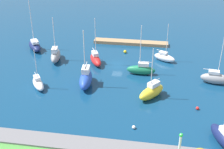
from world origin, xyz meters
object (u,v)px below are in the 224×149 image
at_px(sailboat_gray_far_south, 56,55).
at_px(sailboat_white_west_end, 38,83).
at_px(sailboat_white_off_beacon, 164,57).
at_px(sailboat_yellow_east_end, 152,91).
at_px(sailboat_green_lone_south, 141,69).
at_px(sailboat_gray_mid_basin, 215,78).
at_px(harbor_beacon, 180,142).
at_px(sailboat_red_along_channel, 96,59).
at_px(sailboat_navy_lone_north, 223,137).
at_px(mooring_buoy_yellow, 125,52).
at_px(pier_dock, 131,43).
at_px(mooring_buoy_red, 197,108).
at_px(mooring_buoy_white, 134,127).
at_px(sailboat_navy_far_north, 35,45).
at_px(sailboat_blue_inner_mooring, 86,79).

distance_m(sailboat_gray_far_south, sailboat_white_west_end, 13.75).
bearing_deg(sailboat_white_off_beacon, sailboat_yellow_east_end, -70.56).
distance_m(sailboat_green_lone_south, sailboat_gray_far_south, 22.34).
height_order(sailboat_gray_mid_basin, sailboat_white_off_beacon, sailboat_gray_mid_basin).
height_order(harbor_beacon, sailboat_red_along_channel, sailboat_red_along_channel).
relative_size(sailboat_navy_lone_north, mooring_buoy_yellow, 13.56).
relative_size(sailboat_red_along_channel, mooring_buoy_yellow, 14.60).
relative_size(pier_dock, mooring_buoy_red, 34.58).
bearing_deg(mooring_buoy_yellow, sailboat_yellow_east_end, 110.16).
height_order(sailboat_green_lone_south, mooring_buoy_red, sailboat_green_lone_south).
distance_m(harbor_beacon, mooring_buoy_white, 10.11).
xyz_separation_m(sailboat_white_off_beacon, mooring_buoy_red, (-6.30, 21.16, -0.72)).
relative_size(sailboat_green_lone_south, mooring_buoy_red, 19.19).
relative_size(sailboat_gray_far_south, mooring_buoy_yellow, 13.87).
xyz_separation_m(sailboat_gray_mid_basin, mooring_buoy_yellow, (21.46, -13.61, -0.91)).
xyz_separation_m(sailboat_white_off_beacon, mooring_buoy_yellow, (10.46, -3.51, -0.62)).
relative_size(sailboat_yellow_east_end, mooring_buoy_yellow, 13.32).
xyz_separation_m(sailboat_yellow_east_end, mooring_buoy_yellow, (7.94, -21.63, -0.97)).
relative_size(sailboat_white_off_beacon, sailboat_gray_far_south, 0.88).
bearing_deg(pier_dock, mooring_buoy_white, 96.64).
distance_m(harbor_beacon, sailboat_navy_lone_north, 8.93).
bearing_deg(sailboat_navy_far_north, sailboat_red_along_channel, -144.11).
bearing_deg(sailboat_gray_mid_basin, mooring_buoy_red, -105.50).
bearing_deg(mooring_buoy_white, sailboat_white_west_end, -26.86).
height_order(sailboat_navy_far_north, sailboat_white_west_end, sailboat_navy_far_north).
height_order(sailboat_blue_inner_mooring, sailboat_green_lone_south, sailboat_blue_inner_mooring).
bearing_deg(sailboat_green_lone_south, sailboat_gray_far_south, -10.19).
distance_m(sailboat_yellow_east_end, sailboat_gray_far_south, 28.42).
bearing_deg(sailboat_gray_mid_basin, sailboat_blue_inner_mooring, -161.45).
height_order(sailboat_red_along_channel, sailboat_navy_lone_north, sailboat_red_along_channel).
xyz_separation_m(sailboat_navy_far_north, sailboat_red_along_channel, (-18.47, 6.31, -0.00)).
bearing_deg(sailboat_gray_mid_basin, sailboat_navy_far_north, 173.06).
bearing_deg(sailboat_green_lone_south, mooring_buoy_white, 90.91).
bearing_deg(pier_dock, sailboat_blue_inner_mooring, 74.64).
bearing_deg(sailboat_gray_far_south, sailboat_yellow_east_end, -128.81).
bearing_deg(sailboat_white_west_end, sailboat_gray_mid_basin, 66.15).
distance_m(sailboat_green_lone_south, mooring_buoy_white, 20.63).
xyz_separation_m(pier_dock, sailboat_navy_far_north, (25.74, 8.43, 0.80)).
relative_size(sailboat_navy_far_north, sailboat_white_off_beacon, 1.38).
bearing_deg(mooring_buoy_white, sailboat_red_along_channel, -64.14).
bearing_deg(sailboat_navy_far_north, sailboat_gray_far_south, -162.22).
relative_size(pier_dock, harbor_beacon, 5.72).
bearing_deg(mooring_buoy_yellow, harbor_beacon, 108.07).
relative_size(sailboat_green_lone_south, sailboat_red_along_channel, 1.00).
bearing_deg(mooring_buoy_red, sailboat_white_west_end, -5.58).
xyz_separation_m(pier_dock, sailboat_white_off_beacon, (-9.64, 10.29, 0.59)).
bearing_deg(sailboat_green_lone_south, sailboat_white_west_end, 24.69).
distance_m(sailboat_navy_lone_north, mooring_buoy_red, 9.71).
bearing_deg(sailboat_gray_far_south, sailboat_white_west_end, 173.30).
bearing_deg(mooring_buoy_yellow, sailboat_white_off_beacon, 161.45).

